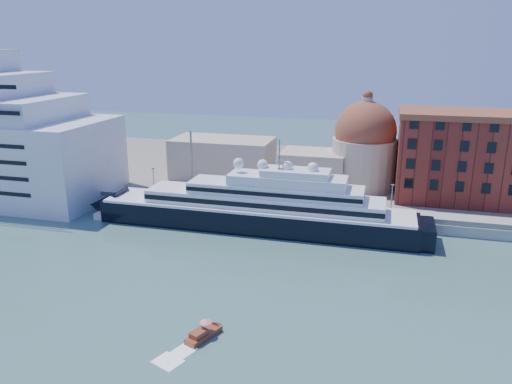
# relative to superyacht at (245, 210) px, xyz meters

# --- Properties ---
(ground) EXTENTS (400.00, 400.00, 0.00)m
(ground) POSITION_rel_superyacht_xyz_m (2.88, -23.00, -4.31)
(ground) COLOR #3A6560
(ground) RESTS_ON ground
(quay) EXTENTS (180.00, 10.00, 2.50)m
(quay) POSITION_rel_superyacht_xyz_m (2.88, 11.00, -3.06)
(quay) COLOR gray
(quay) RESTS_ON ground
(land) EXTENTS (260.00, 72.00, 2.00)m
(land) POSITION_rel_superyacht_xyz_m (2.88, 52.00, -3.31)
(land) COLOR slate
(land) RESTS_ON ground
(quay_fence) EXTENTS (180.00, 0.10, 1.20)m
(quay_fence) POSITION_rel_superyacht_xyz_m (2.88, 6.50, -1.21)
(quay_fence) COLOR slate
(quay_fence) RESTS_ON quay
(superyacht) EXTENTS (83.47, 11.57, 24.95)m
(superyacht) POSITION_rel_superyacht_xyz_m (0.00, 0.00, 0.00)
(superyacht) COLOR black
(superyacht) RESTS_ON ground
(service_barge) EXTENTS (12.93, 4.91, 2.86)m
(service_barge) POSITION_rel_superyacht_xyz_m (-30.79, -2.93, -3.48)
(service_barge) COLOR white
(service_barge) RESTS_ON ground
(water_taxi) EXTENTS (4.24, 6.48, 2.93)m
(water_taxi) POSITION_rel_superyacht_xyz_m (6.76, -46.06, -3.60)
(water_taxi) COLOR maroon
(water_taxi) RESTS_ON ground
(warehouse) EXTENTS (43.00, 19.00, 23.25)m
(warehouse) POSITION_rel_superyacht_xyz_m (54.88, 29.00, 9.48)
(warehouse) COLOR maroon
(warehouse) RESTS_ON land
(church) EXTENTS (66.00, 18.00, 25.50)m
(church) POSITION_rel_superyacht_xyz_m (9.27, 34.72, 6.60)
(church) COLOR beige
(church) RESTS_ON land
(lamp_posts) EXTENTS (120.80, 2.40, 18.00)m
(lamp_posts) POSITION_rel_superyacht_xyz_m (-9.79, 9.27, 5.54)
(lamp_posts) COLOR slate
(lamp_posts) RESTS_ON quay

